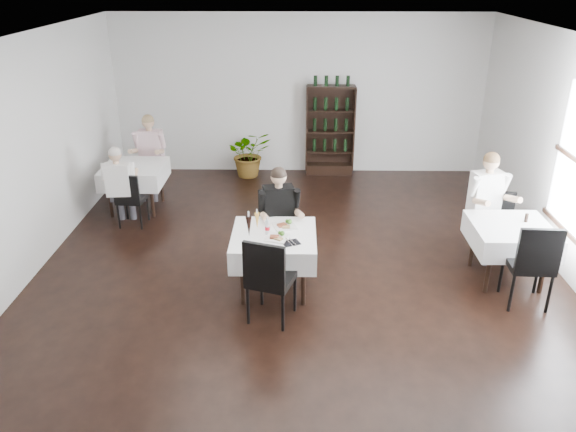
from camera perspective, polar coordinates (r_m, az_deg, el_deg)
The scene contains 23 objects.
room_shell at distance 6.56m, azimuth 1.11°, elevation 3.88°, with size 9.00×9.00×9.00m.
wine_shelf at distance 10.88m, azimuth 4.29°, elevation 8.54°, with size 0.90×0.28×1.75m.
main_table at distance 6.92m, azimuth -1.44°, elevation -2.94°, with size 1.03×1.03×0.77m.
left_table at distance 9.59m, azimuth -15.32°, elevation 4.12°, with size 0.98×0.98×0.77m.
right_table at distance 7.67m, azimuth 21.66°, elevation -1.90°, with size 0.98×0.98×0.77m.
potted_tree at distance 10.86m, azimuth -3.97°, elevation 6.36°, with size 0.81×0.71×0.91m, color #2B581E.
main_chair_far at distance 7.54m, azimuth -1.63°, elevation -0.88°, with size 0.58×0.58×1.02m.
main_chair_near at distance 6.29m, azimuth -1.99°, elevation -6.07°, with size 0.61×0.62×1.06m.
left_chair_far at distance 10.15m, azimuth -13.99°, elevation 4.74°, with size 0.48×0.48×0.90m.
left_chair_near at distance 8.99m, azimuth -15.79°, elevation 1.94°, with size 0.43×0.44×0.89m.
right_chair_far at distance 8.36m, azimuth 20.59°, elevation -0.39°, with size 0.48×0.48×0.90m.
right_chair_near at distance 7.15m, azimuth 23.59°, elevation -4.15°, with size 0.52×0.53×1.09m.
diner_main at distance 7.32m, azimuth -0.85°, elevation 0.42°, with size 0.58×0.61×1.42m.
diner_left_far at distance 10.06m, azimuth -13.88°, elevation 6.53°, with size 0.56×0.56×1.45m.
diner_left_near at distance 8.95m, azimuth -16.76°, elevation 3.48°, with size 0.51×0.52×1.31m.
diner_right_far at distance 8.13m, azimuth 19.73°, elevation 1.77°, with size 0.62×0.66×1.50m.
plate_far at distance 7.03m, azimuth -0.31°, elevation -0.95°, with size 0.33×0.33×0.08m.
plate_near at distance 6.73m, azimuth -1.08°, elevation -2.16°, with size 0.32×0.32×0.08m.
pilsner_dark at distance 6.75m, azimuth -4.00°, elevation -1.03°, with size 0.08×0.08×0.33m.
pilsner_lager at distance 6.95m, azimuth -3.16°, elevation -0.47°, with size 0.06×0.06×0.26m.
coke_bottle at distance 6.81m, azimuth -2.11°, elevation -1.13°, with size 0.06×0.06×0.23m.
napkin_cutlery at distance 6.62m, azimuth 0.31°, elevation -2.72°, with size 0.24×0.22×0.02m.
pepper_mill at distance 7.76m, azimuth 23.06°, elevation -0.17°, with size 0.04×0.04×0.11m, color black.
Camera 1 is at (-0.01, -6.15, 3.78)m, focal length 35.00 mm.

